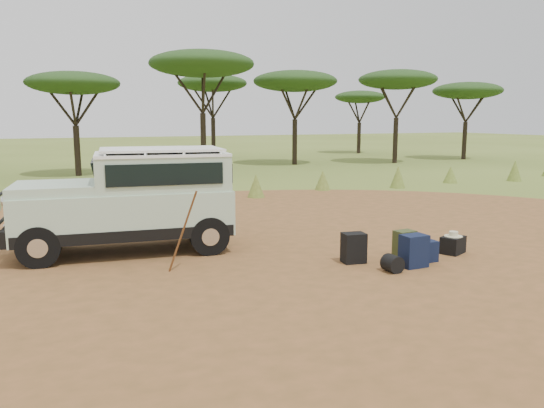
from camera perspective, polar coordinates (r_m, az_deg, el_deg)
name	(u,v)px	position (r m, az deg, el deg)	size (l,w,h in m)	color
ground	(280,272)	(9.40, 0.86, -7.34)	(140.00, 140.00, 0.00)	#5C6B26
dirt_clearing	(280,272)	(9.40, 0.86, -7.32)	(23.00, 23.00, 0.01)	brown
grass_fringe	(170,189)	(17.44, -10.88, 1.56)	(36.60, 1.60, 0.90)	#5C6B26
acacia_treeline	(128,74)	(28.43, -15.19, 13.34)	(46.70, 13.20, 6.26)	black
safari_vehicle	(132,202)	(11.01, -14.78, 0.17)	(4.47, 2.21, 2.09)	#AFCAAD
walking_staff	(183,232)	(9.38, -9.58, -2.95)	(0.04, 0.04, 1.52)	brown
backpack_black	(354,248)	(10.03, 8.77, -4.70)	(0.42, 0.31, 0.57)	black
backpack_navy	(414,251)	(9.97, 15.01, -4.91)	(0.46, 0.33, 0.60)	#121B3B
backpack_olive	(404,244)	(10.60, 14.05, -4.21)	(0.39, 0.28, 0.53)	#38451F
duffel_navy	(427,251)	(10.43, 16.32, -4.90)	(0.36, 0.27, 0.40)	#121B3B
hard_case	(453,245)	(11.21, 18.87, -4.19)	(0.49, 0.35, 0.35)	black
stuff_sack	(392,264)	(9.60, 12.82, -6.27)	(0.31, 0.31, 0.31)	black
safari_hat	(453,235)	(11.17, 18.93, -3.13)	(0.35, 0.35, 0.10)	beige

